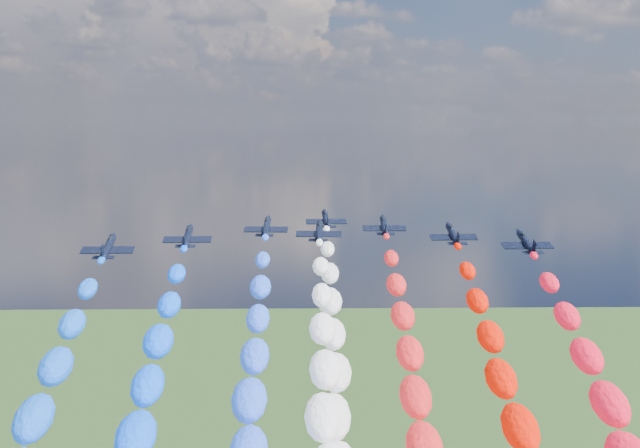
{
  "coord_description": "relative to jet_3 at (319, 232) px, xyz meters",
  "views": [
    {
      "loc": [
        -2.7,
        -131.92,
        125.96
      ],
      "look_at": [
        0.0,
        4.0,
        108.52
      ],
      "focal_mm": 45.13,
      "sensor_mm": 36.0,
      "label": 1
    }
  ],
  "objects": [
    {
      "name": "jet_7",
      "position": [
        33.16,
        -13.98,
        0.0
      ],
      "size": [
        8.56,
        11.4,
        5.35
      ],
      "primitive_type": null,
      "rotation": [
        0.29,
        0.0,
        0.05
      ],
      "color": "black"
    },
    {
      "name": "jet_2",
      "position": [
        -9.63,
        6.14,
        0.0
      ],
      "size": [
        8.72,
        11.52,
        5.35
      ],
      "primitive_type": null,
      "rotation": [
        0.29,
        0.0,
        -0.06
      ],
      "color": "black"
    },
    {
      "name": "jet_6",
      "position": [
        23.07,
        -4.43,
        0.0
      ],
      "size": [
        8.45,
        11.33,
        5.35
      ],
      "primitive_type": null,
      "rotation": [
        0.29,
        0.0,
        0.04
      ],
      "color": "black"
    },
    {
      "name": "jet_4",
      "position": [
        1.73,
        17.65,
        0.0
      ],
      "size": [
        8.68,
        11.48,
        5.35
      ],
      "primitive_type": null,
      "rotation": [
        0.29,
        0.0,
        0.06
      ],
      "color": "black"
    },
    {
      "name": "jet_3",
      "position": [
        0.0,
        0.0,
        0.0
      ],
      "size": [
        8.74,
        11.53,
        5.35
      ],
      "primitive_type": null,
      "rotation": [
        0.29,
        0.0,
        -0.06
      ],
      "color": "black"
    },
    {
      "name": "jet_5",
      "position": [
        12.32,
        7.36,
        0.0
      ],
      "size": [
        8.35,
        11.25,
        5.35
      ],
      "primitive_type": null,
      "rotation": [
        0.29,
        0.0,
        -0.03
      ],
      "color": "black"
    },
    {
      "name": "jet_0",
      "position": [
        -33.11,
        -17.2,
        0.0
      ],
      "size": [
        8.34,
        11.24,
        5.35
      ],
      "primitive_type": null,
      "rotation": [
        0.29,
        0.0,
        0.03
      ],
      "color": "black"
    },
    {
      "name": "jet_1",
      "position": [
        -22.34,
        -6.29,
        0.0
      ],
      "size": [
        8.34,
        11.25,
        5.35
      ],
      "primitive_type": null,
      "rotation": [
        0.29,
        0.0,
        0.03
      ],
      "color": "black"
    }
  ]
}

